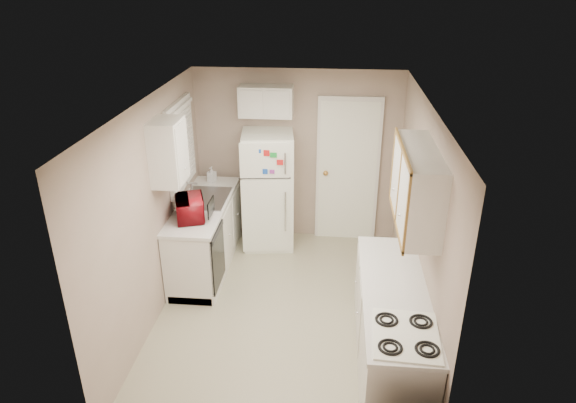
{
  "coord_description": "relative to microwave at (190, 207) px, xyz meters",
  "views": [
    {
      "loc": [
        0.49,
        -4.79,
        3.58
      ],
      "look_at": [
        0.0,
        0.5,
        1.15
      ],
      "focal_mm": 32.0,
      "sensor_mm": 36.0,
      "label": 1
    }
  ],
  "objects": [
    {
      "name": "wall_back",
      "position": [
        1.14,
        1.43,
        0.15
      ],
      "size": [
        2.8,
        2.8,
        0.0
      ],
      "primitive_type": "plane",
      "color": "tan",
      "rests_on": "floor"
    },
    {
      "name": "dishwasher",
      "position": [
        0.33,
        -0.17,
        -0.56
      ],
      "size": [
        0.03,
        0.58,
        0.72
      ],
      "primitive_type": "cube",
      "color": "black",
      "rests_on": "floor"
    },
    {
      "name": "window_blinds",
      "position": [
        -0.22,
        0.58,
        0.55
      ],
      "size": [
        0.1,
        0.98,
        1.08
      ],
      "primitive_type": "cube",
      "color": "silver",
      "rests_on": "wall_left"
    },
    {
      "name": "upper_cabinet_right",
      "position": [
        2.39,
        -0.97,
        0.75
      ],
      "size": [
        0.3,
        1.2,
        0.7
      ],
      "primitive_type": "cube",
      "color": "silver",
      "rests_on": "wall_right"
    },
    {
      "name": "wall_front",
      "position": [
        1.14,
        -2.37,
        0.15
      ],
      "size": [
        2.8,
        2.8,
        0.0
      ],
      "primitive_type": "plane",
      "color": "tan",
      "rests_on": "floor"
    },
    {
      "name": "right_counter",
      "position": [
        2.24,
        -1.27,
        -0.6
      ],
      "size": [
        0.6,
        2.0,
        0.9
      ],
      "primitive_type": "cube",
      "color": "silver",
      "rests_on": "floor"
    },
    {
      "name": "stove",
      "position": [
        2.27,
        -1.92,
        -0.66
      ],
      "size": [
        0.56,
        0.67,
        0.78
      ],
      "primitive_type": "cube",
      "rotation": [
        0.0,
        0.0,
        -0.06
      ],
      "color": "white",
      "rests_on": "floor"
    },
    {
      "name": "microwave",
      "position": [
        0.0,
        0.0,
        0.0
      ],
      "size": [
        0.52,
        0.39,
        0.31
      ],
      "primitive_type": "imported",
      "rotation": [
        0.0,
        0.0,
        1.9
      ],
      "color": "maroon",
      "rests_on": "left_counter"
    },
    {
      "name": "ceiling",
      "position": [
        1.14,
        -0.47,
        1.35
      ],
      "size": [
        3.8,
        3.8,
        0.0
      ],
      "primitive_type": "plane",
      "color": "white",
      "rests_on": "floor"
    },
    {
      "name": "wall_left",
      "position": [
        -0.26,
        -0.47,
        0.15
      ],
      "size": [
        3.8,
        3.8,
        0.0
      ],
      "primitive_type": "plane",
      "color": "tan",
      "rests_on": "floor"
    },
    {
      "name": "left_counter",
      "position": [
        0.04,
        0.43,
        -0.6
      ],
      "size": [
        0.6,
        1.8,
        0.9
      ],
      "primitive_type": "cube",
      "color": "silver",
      "rests_on": "floor"
    },
    {
      "name": "soap_bottle",
      "position": [
        -0.01,
        1.13,
        -0.05
      ],
      "size": [
        0.12,
        0.12,
        0.22
      ],
      "primitive_type": "imported",
      "rotation": [
        0.0,
        0.0,
        -0.32
      ],
      "color": "silver",
      "rests_on": "left_counter"
    },
    {
      "name": "cabinet_over_fridge",
      "position": [
        0.74,
        1.28,
        0.95
      ],
      "size": [
        0.7,
        0.3,
        0.4
      ],
      "primitive_type": "cube",
      "color": "silver",
      "rests_on": "wall_back"
    },
    {
      "name": "floor",
      "position": [
        1.14,
        -0.47,
        -1.05
      ],
      "size": [
        3.8,
        3.8,
        0.0
      ],
      "primitive_type": "plane",
      "color": "#BDB797",
      "rests_on": "ground"
    },
    {
      "name": "sink",
      "position": [
        0.04,
        0.58,
        -0.19
      ],
      "size": [
        0.54,
        0.74,
        0.16
      ],
      "primitive_type": "cube",
      "color": "gray",
      "rests_on": "left_counter"
    },
    {
      "name": "interior_door",
      "position": [
        1.84,
        1.39,
        -0.03
      ],
      "size": [
        0.86,
        0.06,
        2.08
      ],
      "primitive_type": "cube",
      "color": "white",
      "rests_on": "floor"
    },
    {
      "name": "wall_right",
      "position": [
        2.54,
        -0.47,
        0.15
      ],
      "size": [
        3.8,
        3.8,
        0.0
      ],
      "primitive_type": "plane",
      "color": "tan",
      "rests_on": "floor"
    },
    {
      "name": "upper_cabinet_left",
      "position": [
        -0.11,
        -0.25,
        0.75
      ],
      "size": [
        0.3,
        0.45,
        0.7
      ],
      "primitive_type": "cube",
      "color": "silver",
      "rests_on": "wall_left"
    },
    {
      "name": "refrigerator",
      "position": [
        0.78,
        1.11,
        -0.24
      ],
      "size": [
        0.74,
        0.72,
        1.62
      ],
      "primitive_type": "cube",
      "rotation": [
        0.0,
        0.0,
        0.12
      ],
      "color": "white",
      "rests_on": "floor"
    }
  ]
}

